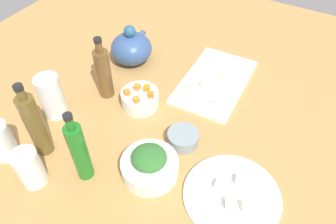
# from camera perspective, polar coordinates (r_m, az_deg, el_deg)

# --- Properties ---
(tabletop) EXTENTS (1.90, 1.90, 0.03)m
(tabletop) POSITION_cam_1_polar(r_m,az_deg,el_deg) (1.02, 0.00, -2.52)
(tabletop) COLOR #AC8146
(tabletop) RESTS_ON ground
(cutting_board) EXTENTS (0.36, 0.22, 0.01)m
(cutting_board) POSITION_cam_1_polar(r_m,az_deg,el_deg) (1.15, 8.34, 5.39)
(cutting_board) COLOR white
(cutting_board) RESTS_ON tabletop
(plate_tofu) EXTENTS (0.25, 0.25, 0.01)m
(plate_tofu) POSITION_cam_1_polar(r_m,az_deg,el_deg) (0.87, 11.34, -14.51)
(plate_tofu) COLOR white
(plate_tofu) RESTS_ON tabletop
(bowl_greens) EXTENTS (0.16, 0.16, 0.05)m
(bowl_greens) POSITION_cam_1_polar(r_m,az_deg,el_deg) (0.88, -3.26, -9.84)
(bowl_greens) COLOR white
(bowl_greens) RESTS_ON tabletop
(bowl_carrots) EXTENTS (0.12, 0.12, 0.05)m
(bowl_carrots) POSITION_cam_1_polar(r_m,az_deg,el_deg) (1.05, -5.03, 2.34)
(bowl_carrots) COLOR white
(bowl_carrots) RESTS_ON tabletop
(bowl_small_side) EXTENTS (0.09, 0.09, 0.04)m
(bowl_small_side) POSITION_cam_1_polar(r_m,az_deg,el_deg) (0.94, 2.70, -4.69)
(bowl_small_side) COLOR gray
(bowl_small_side) RESTS_ON tabletop
(teapot) EXTENTS (0.17, 0.15, 0.15)m
(teapot) POSITION_cam_1_polar(r_m,az_deg,el_deg) (1.22, -6.57, 11.29)
(teapot) COLOR #314F82
(teapot) RESTS_ON tabletop
(bottle_0) EXTENTS (0.05, 0.05, 0.25)m
(bottle_0) POSITION_cam_1_polar(r_m,az_deg,el_deg) (0.93, -22.68, -2.13)
(bottle_0) COLOR brown
(bottle_0) RESTS_ON tabletop
(bottle_1) EXTENTS (0.04, 0.04, 0.24)m
(bottle_1) POSITION_cam_1_polar(r_m,az_deg,el_deg) (0.84, -15.59, -6.80)
(bottle_1) COLOR #1C6F20
(bottle_1) RESTS_ON tabletop
(bottle_2) EXTENTS (0.05, 0.05, 0.22)m
(bottle_2) POSITION_cam_1_polar(r_m,az_deg,el_deg) (1.06, -11.44, 6.93)
(bottle_2) COLOR brown
(bottle_2) RESTS_ON tabletop
(drinking_glass_0) EXTENTS (0.07, 0.07, 0.12)m
(drinking_glass_0) POSITION_cam_1_polar(r_m,az_deg,el_deg) (0.91, -23.53, -9.19)
(drinking_glass_0) COLOR white
(drinking_glass_0) RESTS_ON tabletop
(drinking_glass_1) EXTENTS (0.07, 0.07, 0.15)m
(drinking_glass_1) POSITION_cam_1_polar(r_m,az_deg,el_deg) (1.05, -20.11, 2.62)
(drinking_glass_1) COLOR white
(drinking_glass_1) RESTS_ON tabletop
(drinking_glass_2) EXTENTS (0.07, 0.07, 0.12)m
(drinking_glass_2) POSITION_cam_1_polar(r_m,az_deg,el_deg) (1.00, -27.72, -4.65)
(drinking_glass_2) COLOR white
(drinking_glass_2) RESTS_ON tabletop
(carrot_cube_0) EXTENTS (0.02, 0.02, 0.02)m
(carrot_cube_0) POSITION_cam_1_polar(r_m,az_deg,el_deg) (1.03, -3.82, 4.31)
(carrot_cube_0) COLOR orange
(carrot_cube_0) RESTS_ON bowl_carrots
(carrot_cube_1) EXTENTS (0.02, 0.02, 0.02)m
(carrot_cube_1) POSITION_cam_1_polar(r_m,az_deg,el_deg) (1.02, -7.30, 3.56)
(carrot_cube_1) COLOR orange
(carrot_cube_1) RESTS_ON bowl_carrots
(carrot_cube_2) EXTENTS (0.02, 0.02, 0.02)m
(carrot_cube_2) POSITION_cam_1_polar(r_m,az_deg,el_deg) (1.04, -5.55, 4.48)
(carrot_cube_2) COLOR orange
(carrot_cube_2) RESTS_ON bowl_carrots
(carrot_cube_3) EXTENTS (0.03, 0.03, 0.02)m
(carrot_cube_3) POSITION_cam_1_polar(r_m,az_deg,el_deg) (0.99, -5.69, 2.19)
(carrot_cube_3) COLOR orange
(carrot_cube_3) RESTS_ON bowl_carrots
(carrot_cube_4) EXTENTS (0.02, 0.02, 0.02)m
(carrot_cube_4) POSITION_cam_1_polar(r_m,az_deg,el_deg) (1.01, -3.08, 3.13)
(carrot_cube_4) COLOR orange
(carrot_cube_4) RESTS_ON bowl_carrots
(chopped_greens_mound) EXTENTS (0.13, 0.13, 0.04)m
(chopped_greens_mound) POSITION_cam_1_polar(r_m,az_deg,el_deg) (0.84, -3.39, -8.12)
(chopped_greens_mound) COLOR #2F6A2C
(chopped_greens_mound) RESTS_ON bowl_greens
(tofu_cube_0) EXTENTS (0.03, 0.03, 0.02)m
(tofu_cube_0) POSITION_cam_1_polar(r_m,az_deg,el_deg) (0.84, 13.82, -16.11)
(tofu_cube_0) COLOR #E4F7CD
(tofu_cube_0) RESTS_ON plate_tofu
(tofu_cube_1) EXTENTS (0.03, 0.03, 0.02)m
(tofu_cube_1) POSITION_cam_1_polar(r_m,az_deg,el_deg) (0.88, 12.71, -11.78)
(tofu_cube_1) COLOR white
(tofu_cube_1) RESTS_ON plate_tofu
(tofu_cube_2) EXTENTS (0.03, 0.03, 0.02)m
(tofu_cube_2) POSITION_cam_1_polar(r_m,az_deg,el_deg) (0.84, 10.96, -15.93)
(tofu_cube_2) COLOR white
(tofu_cube_2) RESTS_ON plate_tofu
(tofu_cube_3) EXTENTS (0.02, 0.02, 0.02)m
(tofu_cube_3) POSITION_cam_1_polar(r_m,az_deg,el_deg) (0.86, 9.23, -12.77)
(tofu_cube_3) COLOR silver
(tofu_cube_3) RESTS_ON plate_tofu
(dumpling_0) EXTENTS (0.06, 0.06, 0.03)m
(dumpling_0) POSITION_cam_1_polar(r_m,az_deg,el_deg) (1.11, 6.37, 4.97)
(dumpling_0) COLOR beige
(dumpling_0) RESTS_ON cutting_board
(dumpling_1) EXTENTS (0.07, 0.07, 0.02)m
(dumpling_1) POSITION_cam_1_polar(r_m,az_deg,el_deg) (1.04, 8.14, 1.37)
(dumpling_1) COLOR beige
(dumpling_1) RESTS_ON cutting_board
(dumpling_2) EXTENTS (0.05, 0.05, 0.02)m
(dumpling_2) POSITION_cam_1_polar(r_m,az_deg,el_deg) (1.17, 10.57, 6.54)
(dumpling_2) COLOR beige
(dumpling_2) RESTS_ON cutting_board
(dumpling_3) EXTENTS (0.07, 0.07, 0.03)m
(dumpling_3) POSITION_cam_1_polar(r_m,az_deg,el_deg) (1.09, 3.78, 4.14)
(dumpling_3) COLOR beige
(dumpling_3) RESTS_ON cutting_board
(dumpling_4) EXTENTS (0.06, 0.06, 0.02)m
(dumpling_4) POSITION_cam_1_polar(r_m,az_deg,el_deg) (1.20, 7.06, 8.53)
(dumpling_4) COLOR beige
(dumpling_4) RESTS_ON cutting_board
(dumpling_5) EXTENTS (0.05, 0.05, 0.02)m
(dumpling_5) POSITION_cam_1_polar(r_m,az_deg,el_deg) (1.22, 11.11, 8.35)
(dumpling_5) COLOR beige
(dumpling_5) RESTS_ON cutting_board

